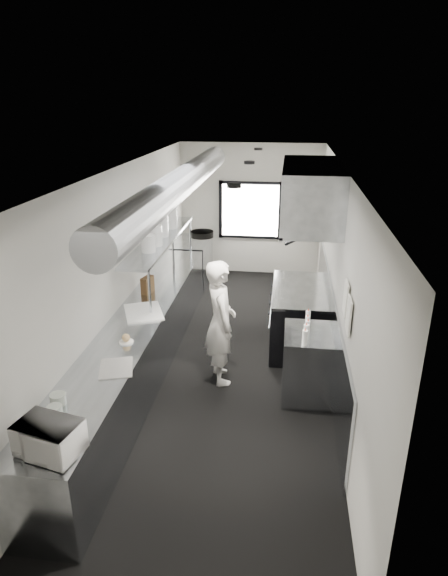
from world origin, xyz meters
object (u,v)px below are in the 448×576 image
(microwave, at_px, (49,438))
(plate_stack_b, at_px, (154,235))
(exhaust_hood, at_px, (310,194))
(line_cook, at_px, (220,322))
(small_plate, at_px, (126,342))
(squeeze_bottle_e, at_px, (308,317))
(squeeze_bottle_d, at_px, (307,322))
(squeeze_bottle_c, at_px, (308,327))
(plate_stack_a, at_px, (148,243))
(deli_tub_b, at_px, (58,399))
(knife_block, at_px, (148,285))
(pass_shelf, at_px, (161,240))
(deli_tub_a, at_px, (55,411))
(prep_counter, at_px, (140,345))
(far_work_table, at_px, (192,262))
(plate_stack_d, at_px, (170,217))
(cutting_board, at_px, (144,312))
(bottle_station, at_px, (308,364))
(plate_stack_c, at_px, (161,226))
(range, at_px, (298,317))
(squeeze_bottle_b, at_px, (306,332))
(squeeze_bottle_a, at_px, (305,338))

(microwave, bearing_deg, plate_stack_b, 104.32)
(exhaust_hood, xyz_separation_m, line_cook, (-1.13, -1.17, -1.52))
(small_plate, xyz_separation_m, squeeze_bottle_e, (2.19, 0.81, 0.09))
(squeeze_bottle_d, height_order, squeeze_bottle_e, squeeze_bottle_e)
(line_cook, distance_m, squeeze_bottle_c, 1.17)
(plate_stack_a, bearing_deg, deli_tub_b, -92.68)
(microwave, xyz_separation_m, knife_block, (-0.17, 3.54, -0.02))
(pass_shelf, relative_size, deli_tub_a, 21.18)
(prep_counter, xyz_separation_m, knife_block, (-0.10, 0.84, 0.58))
(far_work_table, distance_m, squeeze_bottle_d, 4.42)
(plate_stack_d, bearing_deg, prep_counter, -89.03)
(deli_tub_a, relative_size, small_plate, 0.81)
(prep_counter, relative_size, deli_tub_a, 42.36)
(prep_counter, xyz_separation_m, cutting_board, (0.04, 0.11, 0.46))
(deli_tub_a, xyz_separation_m, plate_stack_b, (0.09, 3.33, 0.77))
(bottle_station, bearing_deg, squeeze_bottle_c, -161.19)
(small_plate, bearing_deg, plate_stack_a, 94.30)
(plate_stack_c, bearing_deg, range, -10.66)
(exhaust_hood, height_order, deli_tub_b, exhaust_hood)
(plate_stack_d, xyz_separation_m, squeeze_bottle_e, (2.31, -2.10, -0.76))
(bottle_station, bearing_deg, exhaust_hood, 92.18)
(range, height_order, bottle_station, range)
(small_plate, bearing_deg, deli_tub_a, -97.66)
(range, bearing_deg, squeeze_bottle_b, -88.34)
(deli_tub_b, distance_m, squeeze_bottle_a, 2.83)
(cutting_board, bearing_deg, plate_stack_a, 96.48)
(deli_tub_a, xyz_separation_m, plate_stack_a, (0.08, 3.01, 0.74))
(small_plate, relative_size, squeeze_bottle_a, 0.91)
(prep_counter, bearing_deg, plate_stack_b, 91.50)
(knife_block, height_order, squeeze_bottle_d, knife_block)
(pass_shelf, bearing_deg, plate_stack_a, -89.51)
(microwave, distance_m, squeeze_bottle_b, 3.18)
(prep_counter, distance_m, squeeze_bottle_e, 2.34)
(plate_stack_c, distance_m, squeeze_bottle_b, 3.14)
(squeeze_bottle_a, bearing_deg, exhaust_hood, 88.95)
(plate_stack_c, xyz_separation_m, squeeze_bottle_c, (2.32, -1.84, -0.76))
(pass_shelf, xyz_separation_m, plate_stack_a, (0.01, -0.72, 0.16))
(pass_shelf, bearing_deg, plate_stack_d, 89.62)
(cutting_board, bearing_deg, small_plate, -87.40)
(squeeze_bottle_a, bearing_deg, line_cook, 153.02)
(plate_stack_d, bearing_deg, knife_block, -92.82)
(prep_counter, bearing_deg, bottle_station, -4.97)
(small_plate, height_order, cutting_board, cutting_board)
(plate_stack_d, bearing_deg, microwave, -88.72)
(plate_stack_a, height_order, plate_stack_c, plate_stack_c)
(plate_stack_c, bearing_deg, squeeze_bottle_e, -33.87)
(small_plate, bearing_deg, cutting_board, 92.60)
(deli_tub_a, relative_size, squeeze_bottle_a, 0.74)
(knife_block, bearing_deg, squeeze_bottle_a, -15.32)
(squeeze_bottle_d, bearing_deg, prep_counter, 178.35)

